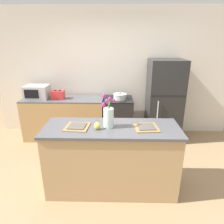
% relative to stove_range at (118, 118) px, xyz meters
% --- Properties ---
extents(ground_plane, '(10.00, 10.00, 0.00)m').
position_rel_stove_range_xyz_m(ground_plane, '(-0.10, -1.60, -0.44)').
color(ground_plane, '#997A56').
extents(back_wall, '(5.20, 0.08, 2.70)m').
position_rel_stove_range_xyz_m(back_wall, '(-0.10, 0.40, 0.91)').
color(back_wall, silver).
rests_on(back_wall, ground_plane).
extents(kitchen_island, '(1.80, 0.66, 0.96)m').
position_rel_stove_range_xyz_m(kitchen_island, '(-0.10, -1.60, 0.04)').
color(kitchen_island, tan).
rests_on(kitchen_island, ground_plane).
extents(back_counter, '(1.68, 0.60, 0.89)m').
position_rel_stove_range_xyz_m(back_counter, '(-1.16, 0.00, 0.00)').
color(back_counter, tan).
rests_on(back_counter, ground_plane).
extents(stove_range, '(0.60, 0.61, 0.89)m').
position_rel_stove_range_xyz_m(stove_range, '(0.00, 0.00, 0.00)').
color(stove_range, black).
rests_on(stove_range, ground_plane).
extents(refrigerator, '(0.68, 0.67, 1.69)m').
position_rel_stove_range_xyz_m(refrigerator, '(0.95, 0.00, 0.40)').
color(refrigerator, black).
rests_on(refrigerator, ground_plane).
extents(flower_vase, '(0.17, 0.17, 0.44)m').
position_rel_stove_range_xyz_m(flower_vase, '(-0.14, -1.60, 0.67)').
color(flower_vase, silver).
rests_on(flower_vase, kitchen_island).
extents(pear_figurine, '(0.08, 0.08, 0.13)m').
position_rel_stove_range_xyz_m(pear_figurine, '(-0.28, -1.67, 0.57)').
color(pear_figurine, '#E5CC4C').
rests_on(pear_figurine, kitchen_island).
extents(plate_setting_left, '(0.33, 0.33, 0.02)m').
position_rel_stove_range_xyz_m(plate_setting_left, '(-0.55, -1.62, 0.52)').
color(plate_setting_left, olive).
rests_on(plate_setting_left, kitchen_island).
extents(plate_setting_right, '(0.33, 0.33, 0.02)m').
position_rel_stove_range_xyz_m(plate_setting_right, '(0.35, -1.62, 0.52)').
color(plate_setting_right, olive).
rests_on(plate_setting_right, kitchen_island).
extents(toaster, '(0.28, 0.18, 0.17)m').
position_rel_stove_range_xyz_m(toaster, '(-1.25, -0.03, 0.53)').
color(toaster, red).
rests_on(toaster, back_counter).
extents(cooking_pot, '(0.27, 0.27, 0.14)m').
position_rel_stove_range_xyz_m(cooking_pot, '(0.03, -0.04, 0.50)').
color(cooking_pot, '#B2B5B7').
rests_on(cooking_pot, stove_range).
extents(microwave, '(0.48, 0.37, 0.27)m').
position_rel_stove_range_xyz_m(microwave, '(-1.69, -0.00, 0.58)').
color(microwave, '#B7BABC').
rests_on(microwave, back_counter).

